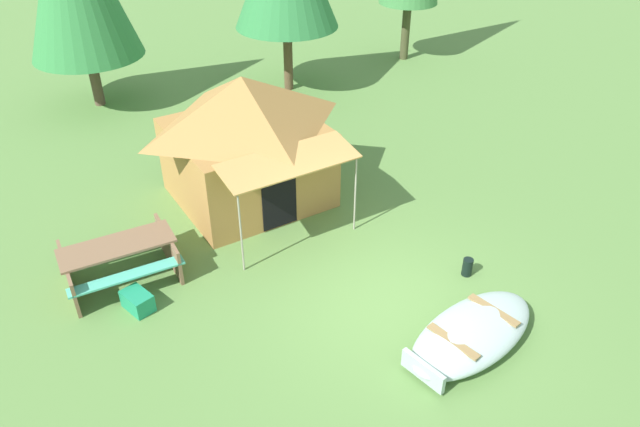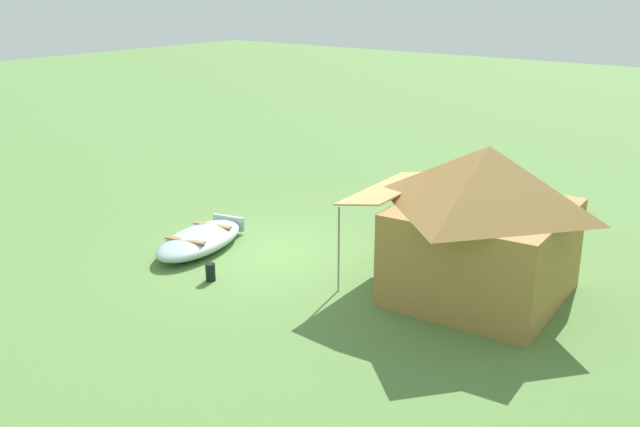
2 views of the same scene
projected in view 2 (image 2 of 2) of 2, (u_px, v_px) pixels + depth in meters
ground_plane at (275, 254)px, 15.02m from camera, size 80.00×80.00×0.00m
beached_rowboat at (200, 239)px, 15.24m from camera, size 2.81×1.80×0.42m
canvas_cabin_tent at (484, 220)px, 12.64m from camera, size 3.40×4.01×2.77m
picnic_table at (479, 213)px, 16.14m from camera, size 2.00×1.47×0.75m
cooler_box at (440, 219)px, 16.75m from camera, size 0.52×0.63×0.33m
fuel_can at (210, 272)px, 13.66m from camera, size 0.26×0.26×0.35m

